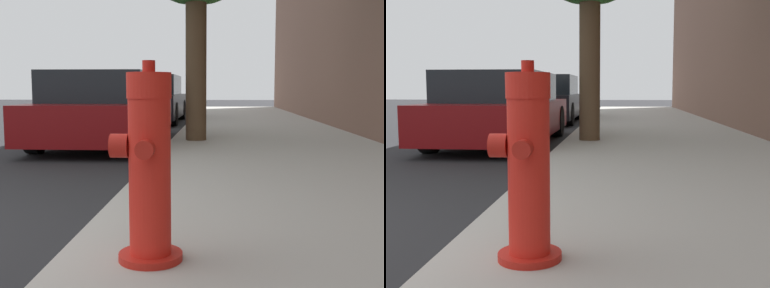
# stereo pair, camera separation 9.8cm
# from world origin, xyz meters

# --- Properties ---
(sidewalk_slab) EXTENTS (3.27, 40.00, 0.15)m
(sidewalk_slab) POSITION_xyz_m (3.32, 0.00, 0.07)
(sidewalk_slab) COLOR #A8A59E
(sidewalk_slab) RESTS_ON ground_plane
(fire_hydrant) EXTENTS (0.34, 0.34, 0.96)m
(fire_hydrant) POSITION_xyz_m (2.16, -0.29, 0.59)
(fire_hydrant) COLOR red
(fire_hydrant) RESTS_ON sidewalk_slab
(parked_car_near) EXTENTS (1.80, 4.45, 1.26)m
(parked_car_near) POSITION_xyz_m (0.51, 5.83, 0.61)
(parked_car_near) COLOR maroon
(parked_car_near) RESTS_ON ground_plane
(parked_car_mid) EXTENTS (1.82, 4.34, 1.36)m
(parked_car_mid) POSITION_xyz_m (0.44, 11.41, 0.65)
(parked_car_mid) COLOR black
(parked_car_mid) RESTS_ON ground_plane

